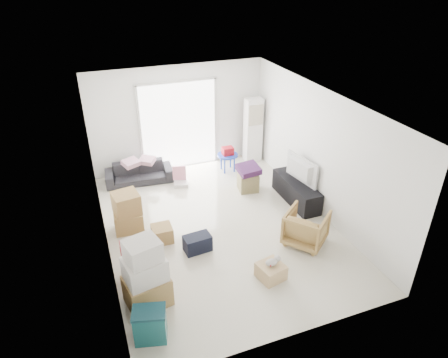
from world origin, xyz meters
name	(u,v)px	position (x,y,z in m)	size (l,w,h in m)	color
room_shell	(218,169)	(0.00, 0.00, 1.35)	(4.98, 6.48, 3.18)	beige
sliding_door	(179,122)	(0.00, 2.98, 1.24)	(2.10, 0.04, 2.33)	white
ac_tower	(253,130)	(1.95, 2.65, 0.88)	(0.45, 0.30, 1.75)	white
tv_console	(296,191)	(2.00, 0.31, 0.25)	(0.45, 1.51, 0.50)	black
television	(297,179)	(2.00, 0.31, 0.57)	(1.00, 0.58, 0.13)	black
sofa	(139,170)	(-1.20, 2.50, 0.32)	(1.64, 0.48, 0.64)	#2B2A30
pillow_left	(130,158)	(-1.38, 2.46, 0.70)	(0.40, 0.32, 0.13)	#D99EB4
pillow_right	(147,155)	(-0.98, 2.47, 0.70)	(0.36, 0.29, 0.13)	#D99EB4
armchair	(306,226)	(1.39, -1.11, 0.38)	(0.75, 0.70, 0.77)	tan
storage_bins	(150,325)	(-1.90, -2.31, 0.28)	(0.55, 0.44, 0.55)	#185A5D
box_stack_a	(146,276)	(-1.80, -1.59, 0.55)	(0.77, 0.68, 1.23)	olive
box_stack_b	(139,261)	(-1.80, -0.92, 0.33)	(0.62, 0.62, 0.72)	olive
box_stack_c	(128,212)	(-1.77, 0.54, 0.41)	(0.60, 0.56, 0.85)	olive
loose_box	(162,234)	(-1.21, -0.06, 0.16)	(0.39, 0.39, 0.32)	olive
duffel_bag	(197,243)	(-0.65, -0.60, 0.16)	(0.51, 0.31, 0.33)	black
ottoman	(248,182)	(1.17, 1.16, 0.22)	(0.45, 0.45, 0.45)	olive
blanket	(248,171)	(1.17, 1.16, 0.52)	(0.49, 0.49, 0.14)	#441F4F
kids_table	(228,154)	(1.08, 2.28, 0.48)	(0.54, 0.54, 0.66)	#1E3EBA
toy_walker	(181,180)	(-0.28, 2.00, 0.13)	(0.42, 0.40, 0.47)	silver
wood_crate	(271,271)	(0.32, -1.78, 0.14)	(0.42, 0.42, 0.28)	#D0B778
plush_bunny	(273,261)	(0.35, -1.77, 0.35)	(0.30, 0.16, 0.15)	#B2ADA8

